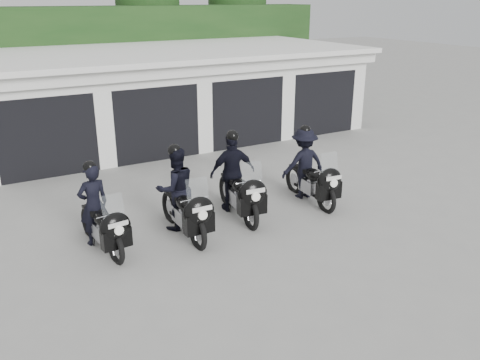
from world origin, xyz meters
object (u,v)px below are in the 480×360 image
police_bike_b (180,195)px  police_bike_d (307,168)px  police_bike_a (100,215)px  police_bike_c (236,178)px

police_bike_b → police_bike_d: bearing=3.2°
police_bike_b → police_bike_a: bearing=178.5°
police_bike_a → police_bike_b: (1.65, -0.06, 0.10)m
police_bike_a → police_bike_c: (3.12, 0.23, 0.12)m
police_bike_a → police_bike_d: (5.02, 0.11, 0.09)m
police_bike_a → police_bike_d: police_bike_d is taller
police_bike_d → police_bike_c: bearing=-179.2°
police_bike_c → police_bike_b: bearing=-161.5°
police_bike_a → police_bike_c: 3.13m
police_bike_a → police_bike_b: 1.65m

